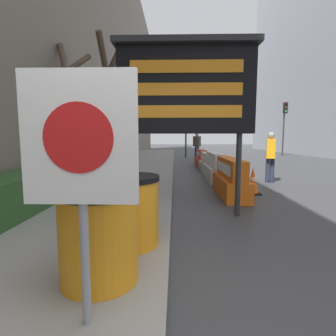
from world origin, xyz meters
TOP-DOWN VIEW (x-y plane):
  - hedge_strip at (-2.71, 2.80)m, footprint 0.90×5.32m
  - bare_tree at (-2.39, 5.97)m, footprint 2.04×2.07m
  - barrel_drum_foreground at (-0.61, 0.50)m, footprint 0.72×0.72m
  - barrel_drum_middle at (-0.48, 1.31)m, footprint 0.72×0.72m
  - warning_sign at (-0.55, -0.07)m, footprint 0.75×0.08m
  - message_board at (0.25, 3.01)m, footprint 2.53×0.36m
  - jersey_barrier_orange_far at (1.44, 4.69)m, footprint 0.57×2.01m
  - jersey_barrier_white at (1.44, 7.21)m, footprint 0.59×2.11m
  - jersey_barrier_cream at (1.44, 9.69)m, footprint 0.51×1.84m
  - jersey_barrier_red_striped at (1.44, 11.85)m, footprint 0.55×1.88m
  - traffic_cone_near at (1.66, 5.85)m, footprint 0.42×0.42m
  - traffic_cone_mid at (2.05, 4.90)m, footprint 0.38×0.38m
  - traffic_light_near_curb at (0.90, 17.81)m, footprint 0.28×0.45m
  - traffic_light_far_side at (8.81, 19.63)m, footprint 0.28×0.45m
  - pedestrian_worker at (3.12, 6.69)m, footprint 0.37×0.48m
  - pedestrian_passerby at (1.58, 16.29)m, footprint 0.54×0.53m

SIDE VIEW (x-z plane):
  - traffic_cone_mid at x=2.05m, z-range -0.01..0.68m
  - jersey_barrier_cream at x=1.44m, z-range -0.05..0.75m
  - jersey_barrier_red_striped at x=1.44m, z-range -0.05..0.78m
  - traffic_cone_near at x=1.66m, z-range -0.01..0.73m
  - jersey_barrier_orange_far at x=1.44m, z-range -0.06..0.87m
  - jersey_barrier_white at x=1.44m, z-range -0.06..0.87m
  - hedge_strip at x=-2.71m, z-range 0.14..0.79m
  - barrel_drum_foreground at x=-0.61m, z-range 0.14..0.98m
  - barrel_drum_middle at x=-0.48m, z-range 0.14..0.98m
  - pedestrian_worker at x=3.12m, z-range 0.15..1.77m
  - pedestrian_passerby at x=1.58m, z-range 0.16..1.96m
  - warning_sign at x=-0.55m, z-range 0.47..2.18m
  - bare_tree at x=-2.39m, z-range 0.20..4.31m
  - message_board at x=0.25m, z-range 0.72..3.84m
  - traffic_light_near_curb at x=0.90m, z-range 0.79..4.27m
  - traffic_light_far_side at x=8.81m, z-range 0.94..5.17m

